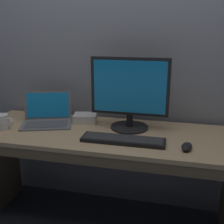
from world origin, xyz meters
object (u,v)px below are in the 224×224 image
wired_keyboard (123,140)px  computer_mouse (187,147)px  coffee_mug (3,122)px  external_monitor (130,92)px  external_drive_box (85,118)px  laptop_space_gray (47,116)px

wired_keyboard → computer_mouse: 0.37m
computer_mouse → coffee_mug: size_ratio=0.82×
external_monitor → coffee_mug: (-0.82, -0.19, -0.20)m
computer_mouse → external_drive_box: (-0.70, 0.32, 0.01)m
external_monitor → computer_mouse: external_monitor is taller
external_monitor → external_drive_box: external_monitor is taller
laptop_space_gray → coffee_mug: size_ratio=3.19×
laptop_space_gray → external_drive_box: 0.27m
laptop_space_gray → wired_keyboard: 0.63m
wired_keyboard → computer_mouse: size_ratio=4.77×
external_monitor → external_drive_box: bearing=169.1°
wired_keyboard → coffee_mug: size_ratio=3.92×
external_drive_box → computer_mouse: bearing=-24.6°
external_drive_box → coffee_mug: size_ratio=1.25×
laptop_space_gray → external_monitor: external_monitor is taller
computer_mouse → external_drive_box: external_drive_box is taller
wired_keyboard → coffee_mug: 0.82m
external_monitor → computer_mouse: (0.37, -0.26, -0.23)m
computer_mouse → laptop_space_gray: bearing=176.6°
computer_mouse → coffee_mug: coffee_mug is taller
laptop_space_gray → coffee_mug: bearing=-142.2°
external_monitor → computer_mouse: size_ratio=4.85×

